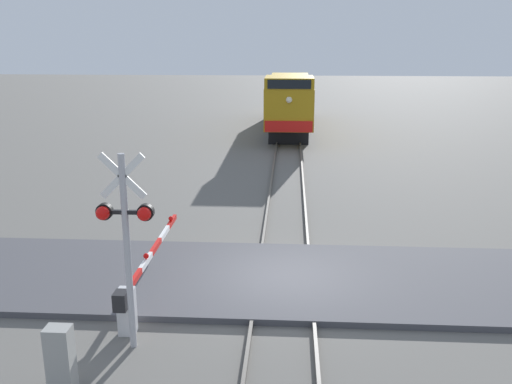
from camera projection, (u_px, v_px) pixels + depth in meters
name	position (u px, v px, depth m)	size (l,w,h in m)	color
ground_plane	(284.00, 282.00, 15.14)	(160.00, 160.00, 0.00)	#605E59
rail_track_left	(258.00, 279.00, 15.16)	(0.08, 80.00, 0.15)	#59544C
rail_track_right	(311.00, 280.00, 15.08)	(0.08, 80.00, 0.15)	#59544C
road_surface	(284.00, 279.00, 15.12)	(36.00, 4.85, 0.16)	#47474C
locomotive	(289.00, 100.00, 38.73)	(2.88, 15.26, 4.10)	black
crossing_signal	(126.00, 230.00, 11.28)	(1.18, 0.33, 4.25)	#ADADB2
crossing_gate	(136.00, 287.00, 13.11)	(0.36, 5.94, 1.19)	silver
utility_cabinet	(60.00, 359.00, 10.35)	(0.47, 0.37, 1.31)	#999993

